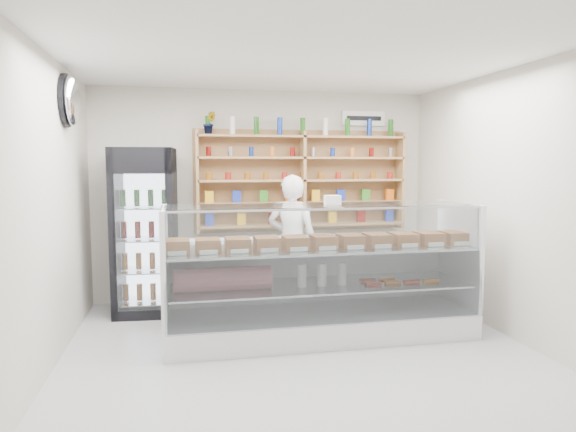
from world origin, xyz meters
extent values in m
plane|color=#ABAAAF|center=(0.00, 0.00, 0.00)|extent=(5.00, 5.00, 0.00)
plane|color=white|center=(0.00, 0.00, 2.80)|extent=(5.00, 5.00, 0.00)
plane|color=beige|center=(0.00, 2.50, 1.40)|extent=(4.50, 0.00, 4.50)
plane|color=beige|center=(0.00, -2.50, 1.40)|extent=(4.50, 0.00, 4.50)
plane|color=beige|center=(-2.25, 0.00, 1.40)|extent=(0.00, 5.00, 5.00)
plane|color=beige|center=(2.25, 0.00, 1.40)|extent=(0.00, 5.00, 5.00)
cube|color=white|center=(0.30, 0.71, 0.13)|extent=(3.22, 0.91, 0.27)
cube|color=white|center=(0.30, 1.14, 0.61)|extent=(3.22, 0.05, 0.68)
cube|color=silver|center=(0.30, 0.71, 0.55)|extent=(3.09, 0.80, 0.02)
cube|color=silver|center=(0.30, 0.71, 0.94)|extent=(3.16, 0.84, 0.02)
cube|color=silver|center=(0.30, 0.27, 0.83)|extent=(3.16, 0.13, 1.12)
cube|color=silver|center=(0.30, 0.66, 1.40)|extent=(3.16, 0.64, 0.01)
imported|color=white|center=(0.25, 1.83, 0.84)|extent=(0.73, 0.62, 1.69)
cube|color=black|center=(-1.54, 1.99, 1.00)|extent=(0.77, 0.76, 2.01)
cube|color=#260537|center=(-1.51, 1.66, 1.86)|extent=(0.71, 0.08, 0.28)
cube|color=silver|center=(-1.51, 1.65, 0.91)|extent=(0.61, 0.06, 1.59)
cube|color=#A2834C|center=(-0.90, 2.34, 1.59)|extent=(0.04, 0.28, 1.33)
cube|color=#A2834C|center=(0.50, 2.34, 1.59)|extent=(0.04, 0.28, 1.33)
cube|color=#A2834C|center=(1.90, 2.34, 1.59)|extent=(0.04, 0.28, 1.33)
cube|color=#A2834C|center=(0.50, 2.34, 1.00)|extent=(2.80, 0.28, 0.03)
cube|color=#A2834C|center=(0.50, 2.34, 1.30)|extent=(2.80, 0.28, 0.03)
cube|color=#A2834C|center=(0.50, 2.34, 1.60)|extent=(2.80, 0.28, 0.03)
cube|color=#A2834C|center=(0.50, 2.34, 1.90)|extent=(2.80, 0.28, 0.03)
cube|color=#A2834C|center=(0.50, 2.34, 2.18)|extent=(2.80, 0.28, 0.03)
imported|color=#1E6626|center=(-0.73, 2.34, 2.34)|extent=(0.18, 0.15, 0.29)
ellipsoid|color=silver|center=(-2.17, 1.20, 2.45)|extent=(0.15, 0.50, 0.50)
cube|color=white|center=(1.40, 2.47, 2.45)|extent=(0.62, 0.03, 0.20)
camera|label=1|loc=(-1.11, -4.38, 1.80)|focal=32.00mm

